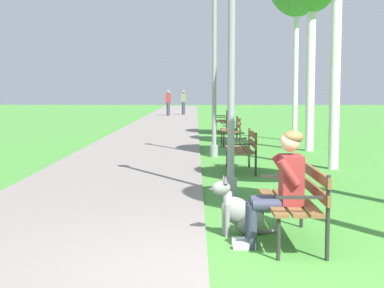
{
  "coord_description": "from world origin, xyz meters",
  "views": [
    {
      "loc": [
        -0.44,
        -4.96,
        1.67
      ],
      "look_at": [
        -0.49,
        3.26,
        0.9
      ],
      "focal_mm": 53.8,
      "sensor_mm": 36.0,
      "label": 1
    }
  ],
  "objects_px": {
    "park_bench_mid": "(244,147)",
    "park_bench_furthest": "(223,119)",
    "dog_grey": "(241,213)",
    "pedestrian_distant": "(168,103)",
    "park_bench_far": "(233,128)",
    "lamp_post_near": "(232,40)",
    "park_bench_near": "(297,196)",
    "pedestrian_further_distant": "(183,103)",
    "person_seated_on_near_bench": "(281,184)",
    "lamp_post_mid": "(214,68)"
  },
  "relations": [
    {
      "from": "park_bench_mid",
      "to": "park_bench_far",
      "type": "xyz_separation_m",
      "value": [
        0.14,
        5.74,
        0.0
      ]
    },
    {
      "from": "park_bench_far",
      "to": "person_seated_on_near_bench",
      "type": "distance_m",
      "value": 11.46
    },
    {
      "from": "pedestrian_further_distant",
      "to": "person_seated_on_near_bench",
      "type": "bearing_deg",
      "value": -86.96
    },
    {
      "from": "park_bench_furthest",
      "to": "park_bench_near",
      "type": "bearing_deg",
      "value": -89.91
    },
    {
      "from": "park_bench_mid",
      "to": "park_bench_furthest",
      "type": "relative_size",
      "value": 1.0
    },
    {
      "from": "park_bench_far",
      "to": "lamp_post_near",
      "type": "bearing_deg",
      "value": -93.85
    },
    {
      "from": "park_bench_near",
      "to": "park_bench_far",
      "type": "xyz_separation_m",
      "value": [
        0.01,
        11.26,
        0.0
      ]
    },
    {
      "from": "park_bench_furthest",
      "to": "lamp_post_mid",
      "type": "bearing_deg",
      "value": -94.22
    },
    {
      "from": "park_bench_far",
      "to": "lamp_post_near",
      "type": "xyz_separation_m",
      "value": [
        -0.58,
        -8.55,
        1.92
      ]
    },
    {
      "from": "pedestrian_further_distant",
      "to": "park_bench_far",
      "type": "bearing_deg",
      "value": -84.69
    },
    {
      "from": "person_seated_on_near_bench",
      "to": "dog_grey",
      "type": "bearing_deg",
      "value": 128.05
    },
    {
      "from": "park_bench_furthest",
      "to": "pedestrian_further_distant",
      "type": "xyz_separation_m",
      "value": [
        -1.9,
        15.57,
        0.33
      ]
    },
    {
      "from": "park_bench_far",
      "to": "pedestrian_further_distant",
      "type": "xyz_separation_m",
      "value": [
        -1.94,
        20.88,
        0.33
      ]
    },
    {
      "from": "pedestrian_distant",
      "to": "park_bench_furthest",
      "type": "bearing_deg",
      "value": -78.57
    },
    {
      "from": "park_bench_furthest",
      "to": "pedestrian_further_distant",
      "type": "height_order",
      "value": "pedestrian_further_distant"
    },
    {
      "from": "person_seated_on_near_bench",
      "to": "lamp_post_mid",
      "type": "xyz_separation_m",
      "value": [
        -0.44,
        8.3,
        1.54
      ]
    },
    {
      "from": "person_seated_on_near_bench",
      "to": "pedestrian_further_distant",
      "type": "relative_size",
      "value": 0.76
    },
    {
      "from": "pedestrian_distant",
      "to": "park_bench_far",
      "type": "bearing_deg",
      "value": -81.52
    },
    {
      "from": "dog_grey",
      "to": "person_seated_on_near_bench",
      "type": "bearing_deg",
      "value": -51.95
    },
    {
      "from": "pedestrian_distant",
      "to": "person_seated_on_near_bench",
      "type": "bearing_deg",
      "value": -85.06
    },
    {
      "from": "lamp_post_near",
      "to": "pedestrian_further_distant",
      "type": "bearing_deg",
      "value": 92.65
    },
    {
      "from": "park_bench_furthest",
      "to": "pedestrian_distant",
      "type": "bearing_deg",
      "value": 101.43
    },
    {
      "from": "park_bench_far",
      "to": "park_bench_furthest",
      "type": "distance_m",
      "value": 5.3
    },
    {
      "from": "park_bench_mid",
      "to": "person_seated_on_near_bench",
      "type": "xyz_separation_m",
      "value": [
        -0.08,
        -5.72,
        0.17
      ]
    },
    {
      "from": "park_bench_mid",
      "to": "lamp_post_mid",
      "type": "distance_m",
      "value": 3.14
    },
    {
      "from": "park_bench_furthest",
      "to": "lamp_post_near",
      "type": "xyz_separation_m",
      "value": [
        -0.53,
        -13.85,
        1.92
      ]
    },
    {
      "from": "dog_grey",
      "to": "park_bench_mid",
      "type": "bearing_deg",
      "value": 84.91
    },
    {
      "from": "person_seated_on_near_bench",
      "to": "lamp_post_mid",
      "type": "height_order",
      "value": "lamp_post_mid"
    },
    {
      "from": "dog_grey",
      "to": "pedestrian_further_distant",
      "type": "height_order",
      "value": "pedestrian_further_distant"
    },
    {
      "from": "pedestrian_distant",
      "to": "lamp_post_near",
      "type": "bearing_deg",
      "value": -85.27
    },
    {
      "from": "park_bench_far",
      "to": "dog_grey",
      "type": "xyz_separation_m",
      "value": [
        -0.61,
        -10.96,
        -0.25
      ]
    },
    {
      "from": "park_bench_furthest",
      "to": "lamp_post_mid",
      "type": "relative_size",
      "value": 0.35
    },
    {
      "from": "park_bench_mid",
      "to": "lamp_post_near",
      "type": "xyz_separation_m",
      "value": [
        -0.43,
        -2.81,
        1.92
      ]
    },
    {
      "from": "lamp_post_near",
      "to": "park_bench_furthest",
      "type": "bearing_deg",
      "value": 87.79
    },
    {
      "from": "lamp_post_mid",
      "to": "pedestrian_distant",
      "type": "xyz_separation_m",
      "value": [
        -2.22,
        22.53,
        -1.37
      ]
    },
    {
      "from": "park_bench_far",
      "to": "park_bench_furthest",
      "type": "relative_size",
      "value": 1.0
    },
    {
      "from": "park_bench_near",
      "to": "pedestrian_distant",
      "type": "distance_m",
      "value": 30.78
    },
    {
      "from": "person_seated_on_near_bench",
      "to": "dog_grey",
      "type": "distance_m",
      "value": 0.75
    },
    {
      "from": "park_bench_far",
      "to": "park_bench_mid",
      "type": "bearing_deg",
      "value": -91.4
    },
    {
      "from": "park_bench_furthest",
      "to": "dog_grey",
      "type": "distance_m",
      "value": 16.27
    },
    {
      "from": "dog_grey",
      "to": "park_bench_near",
      "type": "bearing_deg",
      "value": -26.98
    },
    {
      "from": "person_seated_on_near_bench",
      "to": "lamp_post_near",
      "type": "distance_m",
      "value": 3.41
    },
    {
      "from": "lamp_post_near",
      "to": "park_bench_far",
      "type": "bearing_deg",
      "value": 86.15
    },
    {
      "from": "park_bench_furthest",
      "to": "lamp_post_near",
      "type": "height_order",
      "value": "lamp_post_near"
    },
    {
      "from": "park_bench_near",
      "to": "park_bench_furthest",
      "type": "distance_m",
      "value": 16.56
    },
    {
      "from": "dog_grey",
      "to": "pedestrian_further_distant",
      "type": "bearing_deg",
      "value": 92.4
    },
    {
      "from": "park_bench_mid",
      "to": "dog_grey",
      "type": "distance_m",
      "value": 5.25
    },
    {
      "from": "lamp_post_mid",
      "to": "pedestrian_further_distant",
      "type": "relative_size",
      "value": 2.6
    },
    {
      "from": "park_bench_mid",
      "to": "park_bench_far",
      "type": "distance_m",
      "value": 5.74
    },
    {
      "from": "park_bench_furthest",
      "to": "park_bench_far",
      "type": "bearing_deg",
      "value": -89.56
    }
  ]
}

